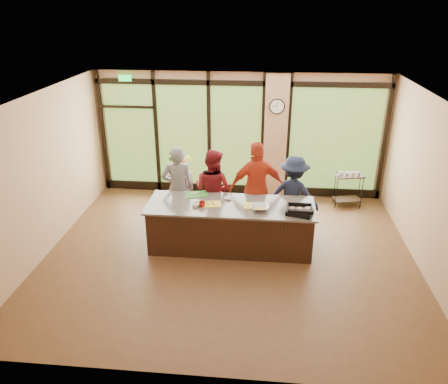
% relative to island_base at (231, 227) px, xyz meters
% --- Properties ---
extents(floor, '(7.00, 7.00, 0.00)m').
position_rel_island_base_xyz_m(floor, '(0.00, -0.30, -0.44)').
color(floor, brown).
rests_on(floor, ground).
extents(ceiling, '(7.00, 7.00, 0.00)m').
position_rel_island_base_xyz_m(ceiling, '(0.00, -0.30, 2.56)').
color(ceiling, white).
rests_on(ceiling, back_wall).
extents(back_wall, '(7.00, 0.00, 7.00)m').
position_rel_island_base_xyz_m(back_wall, '(0.00, 2.70, 1.06)').
color(back_wall, tan).
rests_on(back_wall, floor).
extents(left_wall, '(0.00, 6.00, 6.00)m').
position_rel_island_base_xyz_m(left_wall, '(-3.50, -0.30, 1.06)').
color(left_wall, tan).
rests_on(left_wall, floor).
extents(right_wall, '(0.00, 6.00, 6.00)m').
position_rel_island_base_xyz_m(right_wall, '(3.50, -0.30, 1.06)').
color(right_wall, tan).
rests_on(right_wall, floor).
extents(window_wall, '(6.90, 0.12, 3.00)m').
position_rel_island_base_xyz_m(window_wall, '(0.16, 2.65, 0.95)').
color(window_wall, tan).
rests_on(window_wall, floor).
extents(island_base, '(3.10, 1.00, 0.88)m').
position_rel_island_base_xyz_m(island_base, '(0.00, 0.00, 0.00)').
color(island_base, black).
rests_on(island_base, floor).
extents(countertop, '(3.20, 1.10, 0.04)m').
position_rel_island_base_xyz_m(countertop, '(0.00, 0.00, 0.46)').
color(countertop, slate).
rests_on(countertop, island_base).
extents(wall_clock, '(0.36, 0.04, 0.36)m').
position_rel_island_base_xyz_m(wall_clock, '(0.85, 2.57, 1.81)').
color(wall_clock, black).
rests_on(wall_clock, window_wall).
extents(cook_left, '(0.76, 0.61, 1.82)m').
position_rel_island_base_xyz_m(cook_left, '(-1.16, 0.71, 0.47)').
color(cook_left, slate).
rests_on(cook_left, floor).
extents(cook_midleft, '(1.05, 0.95, 1.75)m').
position_rel_island_base_xyz_m(cook_midleft, '(-0.44, 0.79, 0.43)').
color(cook_midleft, maroon).
rests_on(cook_midleft, floor).
extents(cook_midright, '(1.22, 0.71, 1.95)m').
position_rel_island_base_xyz_m(cook_midright, '(0.48, 0.74, 0.53)').
color(cook_midright, '#B4361B').
rests_on(cook_midright, floor).
extents(cook_right, '(1.18, 0.87, 1.64)m').
position_rel_island_base_xyz_m(cook_right, '(1.23, 0.83, 0.38)').
color(cook_right, '#181F36').
rests_on(cook_right, floor).
extents(roasting_pan, '(0.54, 0.47, 0.08)m').
position_rel_island_base_xyz_m(roasting_pan, '(1.29, -0.27, 0.52)').
color(roasting_pan, black).
rests_on(roasting_pan, countertop).
extents(mixing_bowl, '(0.38, 0.38, 0.08)m').
position_rel_island_base_xyz_m(mixing_bowl, '(0.55, -0.17, 0.52)').
color(mixing_bowl, silver).
rests_on(mixing_bowl, countertop).
extents(cutting_board_left, '(0.51, 0.44, 0.01)m').
position_rel_island_base_xyz_m(cutting_board_left, '(-0.71, 0.40, 0.49)').
color(cutting_board_left, '#358831').
rests_on(cutting_board_left, countertop).
extents(cutting_board_center, '(0.42, 0.34, 0.01)m').
position_rel_island_base_xyz_m(cutting_board_center, '(-0.37, -0.02, 0.49)').
color(cutting_board_center, yellow).
rests_on(cutting_board_center, countertop).
extents(cutting_board_right, '(0.42, 0.34, 0.01)m').
position_rel_island_base_xyz_m(cutting_board_right, '(0.46, -0.04, 0.49)').
color(cutting_board_right, yellow).
rests_on(cutting_board_right, countertop).
extents(prep_bowl_near, '(0.16, 0.16, 0.05)m').
position_rel_island_base_xyz_m(prep_bowl_near, '(-0.65, -0.09, 0.50)').
color(prep_bowl_near, white).
rests_on(prep_bowl_near, countertop).
extents(prep_bowl_mid, '(0.14, 0.14, 0.04)m').
position_rel_island_base_xyz_m(prep_bowl_mid, '(-0.65, -0.17, 0.50)').
color(prep_bowl_mid, white).
rests_on(prep_bowl_mid, countertop).
extents(prep_bowl_far, '(0.18, 0.18, 0.03)m').
position_rel_island_base_xyz_m(prep_bowl_far, '(-0.07, 0.23, 0.50)').
color(prep_bowl_far, white).
rests_on(prep_bowl_far, countertop).
extents(red_ramekin, '(0.16, 0.16, 0.10)m').
position_rel_island_base_xyz_m(red_ramekin, '(-0.53, -0.13, 0.53)').
color(red_ramekin, '#A21810').
rests_on(red_ramekin, countertop).
extents(flower_stand, '(0.50, 0.50, 0.84)m').
position_rel_island_base_xyz_m(flower_stand, '(-1.29, 1.71, -0.02)').
color(flower_stand, black).
rests_on(flower_stand, floor).
extents(flower_vase, '(0.37, 0.37, 0.29)m').
position_rel_island_base_xyz_m(flower_vase, '(-1.29, 1.71, 0.55)').
color(flower_vase, '#947D51').
rests_on(flower_vase, flower_stand).
extents(bar_cart, '(0.69, 0.48, 0.86)m').
position_rel_island_base_xyz_m(bar_cart, '(2.60, 2.16, 0.07)').
color(bar_cart, black).
rests_on(bar_cart, floor).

